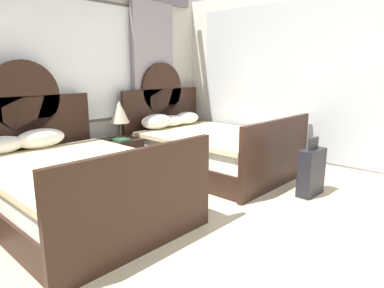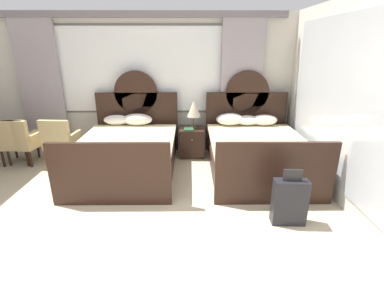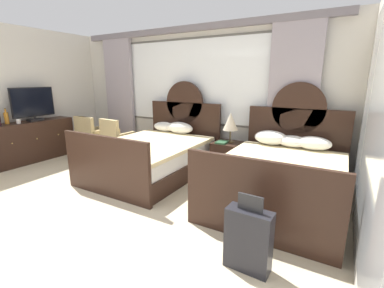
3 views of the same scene
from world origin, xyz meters
The scene contains 15 objects.
wall_back_window centered at (0.00, 3.90, 1.42)m, with size 6.02×0.22×2.70m.
wall_right_mirror centered at (3.04, 1.68, 1.35)m, with size 0.08×4.50×2.70m.
bed_near_window centered at (-0.11, 2.70, 0.35)m, with size 1.62×2.23×1.63m.
bed_near_mirror centered at (2.10, 2.72, 0.35)m, with size 1.62×2.23×1.63m.
nightstand_between_beds centered at (1.00, 3.41, 0.28)m, with size 0.48×0.50×0.56m.
table_lamp_on_nightstand centered at (1.03, 3.45, 0.93)m, with size 0.27×0.27×0.54m.
book_on_nightstand centered at (0.94, 3.32, 0.57)m, with size 0.18×0.26×0.03m.
dresser_minibar centered at (-2.79, 2.01, 0.41)m, with size 0.46×1.70×0.83m.
tv_flatscreen centered at (-2.77, 2.15, 1.18)m, with size 0.20×0.86×0.68m.
bottle_liquor_amber centered at (-2.85, 1.66, 0.95)m, with size 0.08×0.08×0.30m.
cup_on_dresser centered at (-2.71, 1.79, 0.87)m, with size 0.11×0.08×0.08m.
armchair_by_window_left centered at (-1.40, 3.02, 0.46)m, with size 0.56×0.56×0.86m.
armchair_by_window_centre centered at (-2.09, 3.02, 0.46)m, with size 0.60×0.60×0.86m.
armchair_by_window_right centered at (-2.21, 3.02, 0.46)m, with size 0.55×0.55×0.86m.
suitcase_on_floor centered at (2.16, 1.13, 0.29)m, with size 0.41×0.19×0.72m.
Camera 3 is at (2.76, -0.90, 1.68)m, focal length 24.61 mm.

